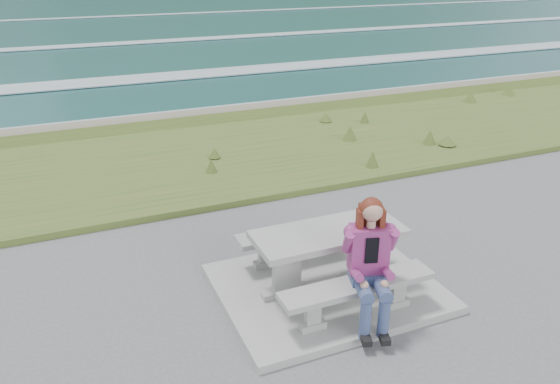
{
  "coord_description": "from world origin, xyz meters",
  "views": [
    {
      "loc": [
        -2.74,
        -5.01,
        3.83
      ],
      "look_at": [
        -0.12,
        1.2,
        0.88
      ],
      "focal_mm": 35.0,
      "sensor_mm": 36.0,
      "label": 1
    }
  ],
  "objects_px": {
    "bench_seaward": "(303,235)",
    "seated_woman": "(370,281)",
    "bench_landward": "(357,290)",
    "picnic_table": "(328,243)"
  },
  "relations": [
    {
      "from": "bench_seaward",
      "to": "seated_woman",
      "type": "height_order",
      "value": "seated_woman"
    },
    {
      "from": "seated_woman",
      "to": "bench_seaward",
      "type": "bearing_deg",
      "value": 110.22
    },
    {
      "from": "bench_landward",
      "to": "bench_seaward",
      "type": "distance_m",
      "value": 1.4
    },
    {
      "from": "bench_landward",
      "to": "seated_woman",
      "type": "relative_size",
      "value": 1.26
    },
    {
      "from": "bench_seaward",
      "to": "bench_landward",
      "type": "bearing_deg",
      "value": -90.0
    },
    {
      "from": "picnic_table",
      "to": "bench_landward",
      "type": "bearing_deg",
      "value": -90.0
    },
    {
      "from": "picnic_table",
      "to": "seated_woman",
      "type": "bearing_deg",
      "value": -85.0
    },
    {
      "from": "bench_landward",
      "to": "seated_woman",
      "type": "height_order",
      "value": "seated_woman"
    },
    {
      "from": "bench_landward",
      "to": "bench_seaward",
      "type": "height_order",
      "value": "same"
    },
    {
      "from": "bench_seaward",
      "to": "seated_woman",
      "type": "relative_size",
      "value": 1.26
    }
  ]
}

